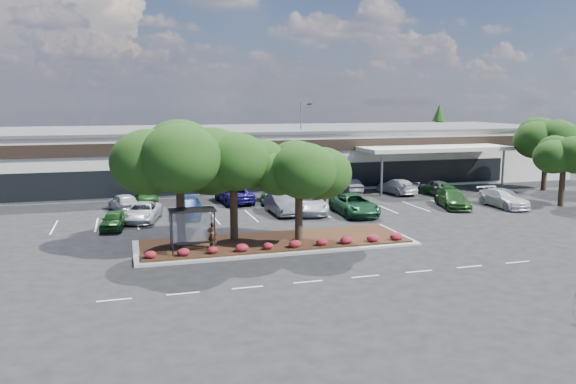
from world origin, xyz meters
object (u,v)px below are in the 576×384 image
object	(u,v)px
survey_stake	(575,300)
car_0	(114,220)
car_1	(142,212)
light_pole	(302,150)

from	to	relation	value
survey_stake	car_0	xyz separation A→B (m)	(-19.35, 23.40, -0.06)
survey_stake	car_1	size ratio (longest dim) A/B	0.22
survey_stake	car_1	distance (m)	30.89
light_pole	car_0	world-z (taller)	light_pole
car_1	survey_stake	bearing A→B (deg)	-42.47
light_pole	car_0	xyz separation A→B (m)	(-19.62, -16.30, -3.39)
light_pole	car_1	bearing A→B (deg)	-141.23
light_pole	car_1	xyz separation A→B (m)	(-17.53, -14.08, -3.33)
light_pole	car_0	size ratio (longest dim) A/B	2.37
light_pole	survey_stake	world-z (taller)	light_pole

